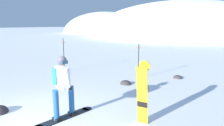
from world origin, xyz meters
TOP-DOWN VIEW (x-y plane):
  - ridge_peak_main at (-4.35, 40.08)m, footprint 38.33×34.50m
  - ridge_peak_far at (-27.98, 49.06)m, footprint 25.71×23.14m
  - snowboarder_main at (0.33, 0.79)m, footprint 0.68×1.79m
  - spare_snowboard at (2.31, 1.50)m, footprint 0.28×0.22m
  - piste_marker_near at (-3.41, 4.85)m, footprint 0.20×0.20m
  - piste_marker_far at (0.60, 5.43)m, footprint 0.20×0.20m
  - rock_mid at (2.19, 6.51)m, footprint 0.43×0.37m
  - rock_small at (0.45, 4.42)m, footprint 0.49×0.42m

SIDE VIEW (x-z plane):
  - ridge_peak_main at x=-4.35m, z-range -7.18..7.18m
  - ridge_peak_far at x=-27.98m, z-range -6.24..6.24m
  - rock_mid at x=2.19m, z-range -0.15..0.15m
  - rock_small at x=0.45m, z-range -0.17..0.17m
  - spare_snowboard at x=2.31m, z-range 0.01..1.66m
  - snowboarder_main at x=0.33m, z-range 0.06..1.78m
  - piste_marker_far at x=0.60m, z-range 0.13..1.86m
  - piste_marker_near at x=-3.41m, z-range 0.13..1.98m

